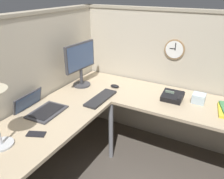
# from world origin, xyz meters

# --- Properties ---
(ground_plane) EXTENTS (6.80, 6.80, 0.00)m
(ground_plane) POSITION_xyz_m (0.00, 0.00, 0.00)
(ground_plane) COLOR #4C443D
(cubicle_wall_back) EXTENTS (2.57, 0.12, 1.58)m
(cubicle_wall_back) POSITION_xyz_m (-0.36, 0.87, 0.79)
(cubicle_wall_back) COLOR #B7AD99
(cubicle_wall_back) RESTS_ON ground
(cubicle_wall_right) EXTENTS (0.12, 2.37, 1.58)m
(cubicle_wall_right) POSITION_xyz_m (0.87, -0.27, 0.79)
(cubicle_wall_right) COLOR #B7AD99
(cubicle_wall_right) RESTS_ON ground
(desk) EXTENTS (2.35, 2.15, 0.73)m
(desk) POSITION_xyz_m (-0.15, -0.05, 0.63)
(desk) COLOR tan
(desk) RESTS_ON ground
(monitor) EXTENTS (0.46, 0.20, 0.50)m
(monitor) POSITION_xyz_m (0.33, 0.64, 1.02)
(monitor) COLOR #38383D
(monitor) RESTS_ON desk
(laptop) EXTENTS (0.36, 0.40, 0.22)m
(laptop) POSITION_xyz_m (-0.34, 0.65, 0.75)
(laptop) COLOR #38383D
(laptop) RESTS_ON desk
(keyboard) EXTENTS (0.43, 0.14, 0.02)m
(keyboard) POSITION_xyz_m (0.13, 0.26, 0.74)
(keyboard) COLOR #232326
(keyboard) RESTS_ON desk
(computer_mouse) EXTENTS (0.06, 0.10, 0.03)m
(computer_mouse) POSITION_xyz_m (0.46, 0.27, 0.75)
(computer_mouse) COLOR black
(computer_mouse) RESTS_ON desk
(cell_phone) EXTENTS (0.12, 0.16, 0.01)m
(cell_phone) POSITION_xyz_m (-0.63, 0.39, 0.73)
(cell_phone) COLOR black
(cell_phone) RESTS_ON desk
(office_phone) EXTENTS (0.19, 0.21, 0.11)m
(office_phone) POSITION_xyz_m (0.46, -0.39, 0.77)
(office_phone) COLOR black
(office_phone) RESTS_ON desk
(tissue_box) EXTENTS (0.12, 0.12, 0.09)m
(tissue_box) POSITION_xyz_m (0.54, -0.63, 0.78)
(tissue_box) COLOR silver
(tissue_box) RESTS_ON desk
(wall_clock) EXTENTS (0.04, 0.22, 0.22)m
(wall_clock) POSITION_xyz_m (0.82, -0.27, 1.16)
(wall_clock) COLOR olive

